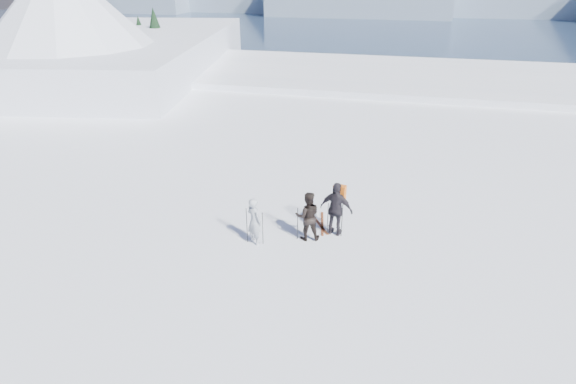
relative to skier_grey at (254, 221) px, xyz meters
The scene contains 8 objects.
lake_basin 28.94m from the skier_grey, 82.89° to the left, with size 820.00×820.00×71.62m.
near_ridge 35.88m from the skier_grey, 130.43° to the left, with size 31.37×35.68×25.62m.
skier_grey is the anchor object (origin of this frame).
skier_dark 1.82m from the skier_grey, 21.68° to the left, with size 0.87×0.68×1.78m, color black.
skier_pack 2.86m from the skier_grey, 24.51° to the left, with size 1.17×0.49×1.99m, color black.
backpack 3.33m from the skier_grey, 28.35° to the left, with size 0.42×0.24×0.55m, color #D55B14.
ski_poles 1.54m from the skier_grey, 21.13° to the left, with size 3.11×1.16×1.32m.
skis_loose 2.78m from the skier_grey, 41.91° to the left, with size 0.98×1.69×0.03m.
Camera 1 is at (0.70, -10.21, 8.45)m, focal length 28.00 mm.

